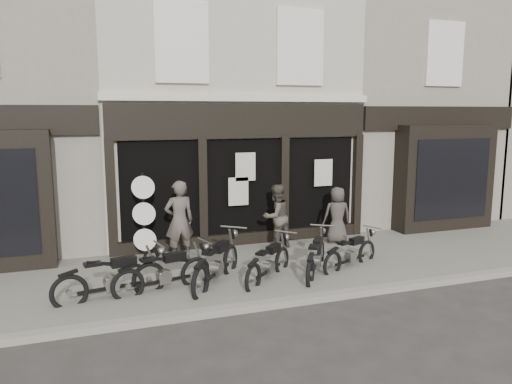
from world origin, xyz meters
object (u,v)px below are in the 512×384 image
object	(u,v)px
motorcycle_0	(112,282)
motorcycle_1	(164,276)
motorcycle_5	(351,256)
man_centre	(276,216)
motorcycle_4	(316,260)
motorcycle_3	(269,266)
motorcycle_2	(217,267)
man_left	(179,221)
man_right	(337,215)
advert_sign_post	(144,221)

from	to	relation	value
motorcycle_0	motorcycle_1	distance (m)	1.03
motorcycle_5	man_centre	xyz separation A→B (m)	(-1.07, 2.06, 0.60)
motorcycle_0	motorcycle_4	bearing A→B (deg)	-9.92
motorcycle_4	motorcycle_5	bearing A→B (deg)	-46.17
motorcycle_3	motorcycle_5	xyz separation A→B (m)	(2.11, 0.15, -0.02)
motorcycle_1	motorcycle_2	size ratio (longest dim) A/B	1.07
motorcycle_5	motorcycle_2	bearing A→B (deg)	155.99
motorcycle_2	motorcycle_3	bearing A→B (deg)	-58.66
man_left	man_right	xyz separation A→B (m)	(4.39, 0.20, -0.20)
motorcycle_1	motorcycle_2	xyz separation A→B (m)	(1.12, 0.08, 0.03)
motorcycle_0	motorcycle_1	bearing A→B (deg)	-4.85
motorcycle_0	motorcycle_2	xyz separation A→B (m)	(2.15, 0.18, 0.01)
motorcycle_4	man_right	xyz separation A→B (m)	(1.69, 2.17, 0.49)
motorcycle_0	man_right	size ratio (longest dim) A/B	1.44
man_left	man_centre	bearing A→B (deg)	-179.87
man_centre	motorcycle_1	bearing A→B (deg)	14.81
motorcycle_1	man_right	bearing A→B (deg)	9.13
motorcycle_2	motorcycle_3	distance (m)	1.14
motorcycle_5	man_centre	world-z (taller)	man_centre
motorcycle_2	motorcycle_4	distance (m)	2.26
motorcycle_1	man_centre	bearing A→B (deg)	19.73
motorcycle_0	motorcycle_3	distance (m)	3.28
man_right	advert_sign_post	distance (m)	5.20
motorcycle_0	motorcycle_3	xyz separation A→B (m)	(3.28, 0.05, -0.04)
man_left	man_right	world-z (taller)	man_left
motorcycle_0	motorcycle_5	size ratio (longest dim) A/B	1.22
motorcycle_2	man_left	distance (m)	2.00
motorcycle_2	motorcycle_5	distance (m)	3.24
man_centre	advert_sign_post	size ratio (longest dim) A/B	0.75
motorcycle_0	man_left	xyz separation A→B (m)	(1.71, 2.02, 0.67)
man_centre	advert_sign_post	distance (m)	3.41
motorcycle_1	motorcycle_3	size ratio (longest dim) A/B	1.28
man_centre	advert_sign_post	world-z (taller)	advert_sign_post
motorcycle_0	man_left	world-z (taller)	man_left
motorcycle_3	advert_sign_post	bearing A→B (deg)	94.15
motorcycle_4	man_left	xyz separation A→B (m)	(-2.70, 1.97, 0.69)
man_right	advert_sign_post	xyz separation A→B (m)	(-5.20, 0.04, 0.21)
motorcycle_0	motorcycle_2	bearing A→B (deg)	-5.71
motorcycle_4	advert_sign_post	size ratio (longest dim) A/B	0.82
motorcycle_5	motorcycle_3	bearing A→B (deg)	159.73
motorcycle_2	man_right	xyz separation A→B (m)	(3.95, 2.03, 0.45)
motorcycle_1	man_left	size ratio (longest dim) A/B	1.08
motorcycle_3	motorcycle_0	bearing A→B (deg)	137.91
motorcycle_0	man_centre	bearing A→B (deg)	17.03
motorcycle_0	motorcycle_3	world-z (taller)	motorcycle_0
motorcycle_0	motorcycle_1	world-z (taller)	motorcycle_0
motorcycle_2	motorcycle_5	xyz separation A→B (m)	(3.24, 0.01, -0.07)
man_right	motorcycle_3	bearing A→B (deg)	47.09
motorcycle_0	man_centre	distance (m)	4.90
motorcycle_3	advert_sign_post	size ratio (longest dim) A/B	0.73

